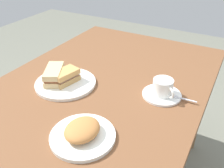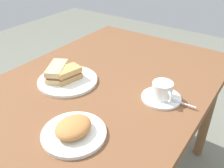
% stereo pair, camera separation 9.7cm
% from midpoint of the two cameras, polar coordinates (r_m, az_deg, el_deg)
% --- Properties ---
extents(dining_table, '(1.33, 0.90, 0.75)m').
position_cam_midpoint_polar(dining_table, '(1.16, 0.25, -3.35)').
color(dining_table, brown).
rests_on(dining_table, ground_plane).
extents(sandwich_plate, '(0.27, 0.27, 0.01)m').
position_cam_midpoint_polar(sandwich_plate, '(1.13, -7.89, 0.74)').
color(sandwich_plate, white).
rests_on(sandwich_plate, dining_table).
extents(sandwich_front, '(0.13, 0.10, 0.06)m').
position_cam_midpoint_polar(sandwich_front, '(1.11, -7.89, 2.27)').
color(sandwich_front, tan).
rests_on(sandwich_front, sandwich_plate).
extents(sandwich_back, '(0.16, 0.13, 0.06)m').
position_cam_midpoint_polar(sandwich_back, '(1.13, -10.34, 2.82)').
color(sandwich_back, '#DDB97E').
rests_on(sandwich_back, sandwich_plate).
extents(coffee_saucer, '(0.16, 0.16, 0.01)m').
position_cam_midpoint_polar(coffee_saucer, '(1.04, 14.05, -3.21)').
color(coffee_saucer, white).
rests_on(coffee_saucer, dining_table).
extents(coffee_cup, '(0.09, 0.10, 0.07)m').
position_cam_midpoint_polar(coffee_cup, '(1.01, 14.40, -1.38)').
color(coffee_cup, white).
rests_on(coffee_cup, coffee_saucer).
extents(spoon, '(0.02, 0.10, 0.01)m').
position_cam_midpoint_polar(spoon, '(1.02, 18.14, -4.14)').
color(spoon, silver).
rests_on(spoon, coffee_saucer).
extents(side_plate, '(0.22, 0.22, 0.01)m').
position_cam_midpoint_polar(side_plate, '(0.84, -5.58, -11.53)').
color(side_plate, white).
rests_on(side_plate, dining_table).
extents(side_food_pile, '(0.13, 0.11, 0.04)m').
position_cam_midpoint_polar(side_food_pile, '(0.83, -5.69, -10.07)').
color(side_food_pile, '#C37D41').
rests_on(side_food_pile, side_plate).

